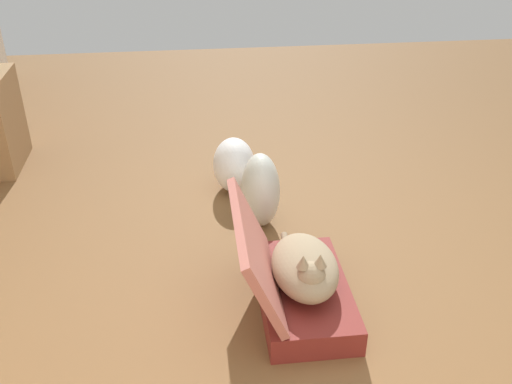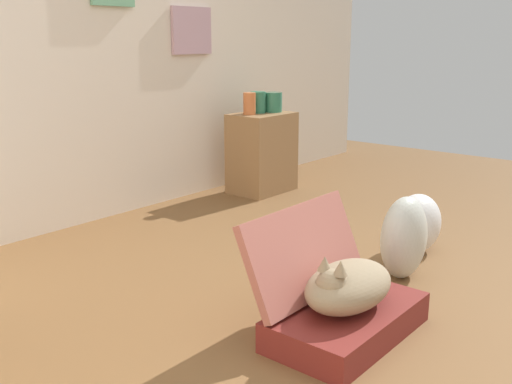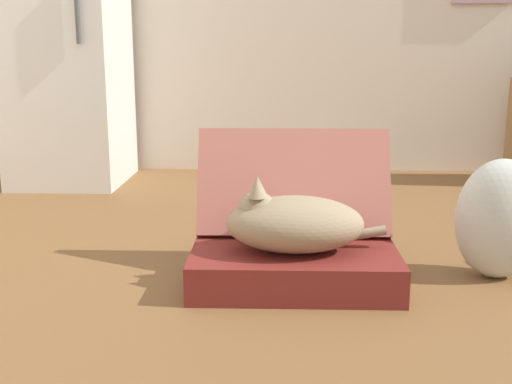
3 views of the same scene
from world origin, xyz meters
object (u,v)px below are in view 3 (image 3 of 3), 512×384
at_px(cat, 292,222).
at_px(suitcase_base, 294,268).
at_px(refrigerator, 66,28).
at_px(plastic_bag_white, 500,219).

bearing_deg(cat, suitcase_base, -2.08).
distance_m(cat, refrigerator, 2.16).
distance_m(cat, plastic_bag_white, 0.70).
distance_m(suitcase_base, cat, 0.15).
height_order(cat, plastic_bag_white, plastic_bag_white).
xyz_separation_m(suitcase_base, refrigerator, (-1.24, 1.65, 0.81)).
bearing_deg(cat, refrigerator, 126.68).
bearing_deg(suitcase_base, refrigerator, 126.89).
relative_size(cat, refrigerator, 0.30).
bearing_deg(refrigerator, suitcase_base, -53.11).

